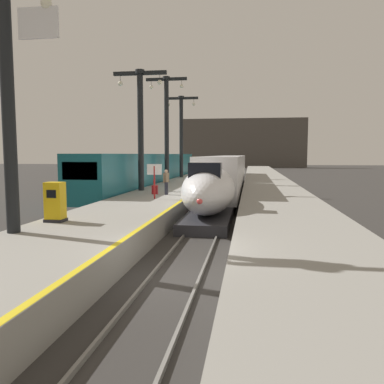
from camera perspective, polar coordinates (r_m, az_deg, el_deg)
ground_plane at (r=11.91m, az=-2.60°, el=-12.83°), size 260.00×260.00×0.00m
platform_left at (r=36.52m, az=-1.34°, el=0.49°), size 4.80×110.00×1.05m
platform_right at (r=36.03m, az=11.46°, el=0.32°), size 4.80×110.00×1.05m
platform_left_safety_stripe at (r=36.15m, az=2.22°, el=1.28°), size 0.20×107.80×0.01m
rail_main_left at (r=38.87m, az=4.16°, el=0.10°), size 0.08×110.00×0.12m
rail_main_right at (r=38.79m, az=6.37°, el=0.07°), size 0.08×110.00×0.12m
rail_secondary_left at (r=40.30m, az=-7.40°, el=0.26°), size 0.08×110.00×0.12m
rail_secondary_right at (r=39.92m, az=-5.33°, el=0.24°), size 0.08×110.00×0.12m
highspeed_train_main at (r=36.05m, az=5.05°, el=2.63°), size 2.92×39.16×3.60m
regional_train_adjacent at (r=41.76m, az=-5.74°, el=3.31°), size 2.85×36.60×3.80m
station_column_near at (r=14.80m, az=-25.44°, el=14.98°), size 4.00×0.68×8.52m
station_column_mid at (r=29.39m, az=-7.61°, el=10.72°), size 4.00×0.68×8.89m
station_column_far at (r=38.25m, az=-3.77°, el=10.57°), size 4.00×0.68×10.16m
station_column_distant at (r=46.14m, az=-1.60°, el=9.28°), size 4.00×0.68×9.50m
passenger_near_edge at (r=26.03m, az=-3.82°, el=1.78°), size 0.37×0.52×1.69m
rolling_suitcase at (r=26.48m, az=-5.51°, el=0.34°), size 0.40×0.22×0.98m
ticket_machine_yellow at (r=16.50m, az=-19.54°, el=-1.59°), size 0.76×0.62×1.60m
departure_info_board at (r=23.57m, az=-5.57°, el=2.63°), size 0.90×0.10×2.12m
terminus_back_wall at (r=113.15m, az=7.49°, el=7.17°), size 36.00×2.00×14.00m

